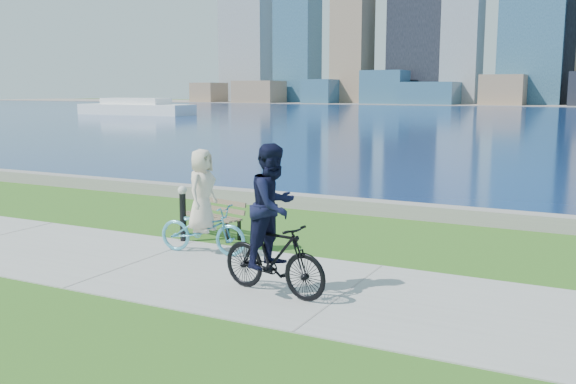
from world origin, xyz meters
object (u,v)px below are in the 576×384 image
cyclist_woman (202,215)px  bollard_lamp (183,210)px  cyclist_man (273,232)px  park_bench (214,214)px

cyclist_woman → bollard_lamp: bearing=49.0°
bollard_lamp → cyclist_man: cyclist_man is taller
cyclist_man → bollard_lamp: bearing=65.6°
park_bench → bollard_lamp: bearing=-98.5°
bollard_lamp → cyclist_man: (3.28, -2.20, 0.32)m
bollard_lamp → cyclist_woman: size_ratio=0.59×
park_bench → cyclist_man: size_ratio=0.69×
park_bench → cyclist_man: bearing=-30.9°
park_bench → cyclist_woman: (0.65, -1.36, 0.28)m
cyclist_man → cyclist_woman: bearing=66.1°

